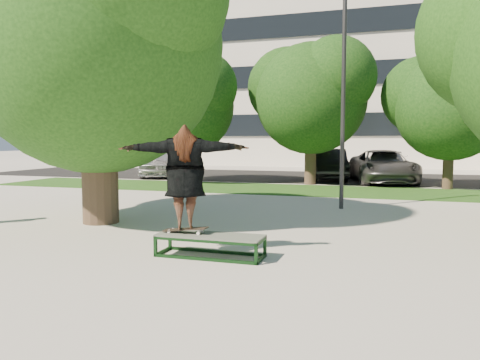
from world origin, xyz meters
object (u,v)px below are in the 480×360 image
(tree_left, at_px, (95,32))
(car_dark, at_px, (329,164))
(grind_box, at_px, (210,246))
(car_grey, at_px, (383,166))
(lamppost, at_px, (343,97))
(car_silver_b, at_px, (386,167))
(car_silver_a, at_px, (163,163))

(tree_left, height_order, car_dark, tree_left)
(tree_left, height_order, grind_box, tree_left)
(grind_box, bearing_deg, car_dark, 89.74)
(grind_box, xyz_separation_m, car_grey, (2.60, 14.98, 0.55))
(grind_box, xyz_separation_m, car_dark, (0.07, 15.95, 0.56))
(lamppost, xyz_separation_m, grind_box, (-1.57, -6.24, -2.96))
(car_silver_b, bearing_deg, grind_box, -102.38)
(car_silver_b, bearing_deg, car_grey, -106.44)
(grind_box, xyz_separation_m, car_silver_a, (-8.43, 14.98, 0.52))
(grind_box, height_order, car_grey, car_grey)
(car_silver_a, bearing_deg, car_silver_b, -7.77)
(lamppost, xyz_separation_m, car_silver_a, (-10.00, 8.74, -2.44))
(tree_left, bearing_deg, grind_box, -32.09)
(car_grey, bearing_deg, grind_box, -111.65)
(car_grey, bearing_deg, car_silver_b, 64.15)
(car_dark, bearing_deg, lamppost, -91.06)
(car_dark, xyz_separation_m, car_grey, (2.52, -0.97, -0.01))
(car_dark, bearing_deg, car_silver_a, 176.71)
(car_dark, height_order, car_silver_b, car_dark)
(grind_box, relative_size, car_grey, 0.34)
(lamppost, bearing_deg, car_grey, 83.34)
(car_silver_a, xyz_separation_m, car_grey, (11.02, 0.00, 0.03))
(grind_box, relative_size, car_silver_a, 0.43)
(tree_left, relative_size, grind_box, 3.95)
(tree_left, distance_m, car_dark, 14.61)
(car_silver_a, relative_size, car_dark, 0.92)
(grind_box, bearing_deg, car_grey, 80.17)
(car_grey, xyz_separation_m, car_silver_b, (0.13, 0.53, -0.04))
(grind_box, bearing_deg, lamppost, 75.84)
(tree_left, relative_size, car_silver_a, 1.71)
(tree_left, xyz_separation_m, grind_box, (3.72, -2.33, -4.23))
(car_silver_a, relative_size, car_silver_b, 0.86)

